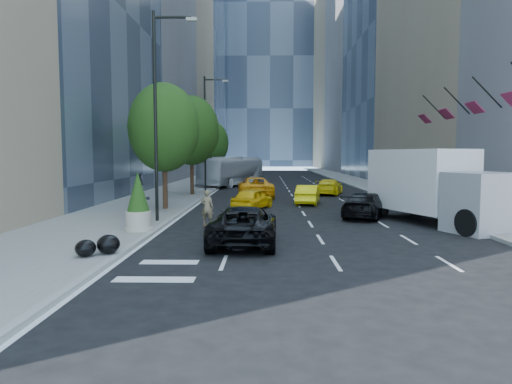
{
  "coord_description": "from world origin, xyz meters",
  "views": [
    {
      "loc": [
        -1.19,
        -18.03,
        3.38
      ],
      "look_at": [
        -1.65,
        3.59,
        1.6
      ],
      "focal_mm": 32.0,
      "sensor_mm": 36.0,
      "label": 1
    }
  ],
  "objects_px": {
    "planter_shrub": "(138,203)",
    "black_sedan_mercedes": "(366,205)",
    "black_sedan_lincoln": "(244,225)",
    "box_truck": "(435,186)",
    "city_bus": "(232,171)",
    "skateboarder": "(207,210)"
  },
  "relations": [
    {
      "from": "skateboarder",
      "to": "box_truck",
      "type": "height_order",
      "value": "box_truck"
    },
    {
      "from": "planter_shrub",
      "to": "black_sedan_mercedes",
      "type": "bearing_deg",
      "value": 26.09
    },
    {
      "from": "black_sedan_lincoln",
      "to": "planter_shrub",
      "type": "relative_size",
      "value": 2.07
    },
    {
      "from": "black_sedan_lincoln",
      "to": "planter_shrub",
      "type": "bearing_deg",
      "value": -23.05
    },
    {
      "from": "box_truck",
      "to": "skateboarder",
      "type": "bearing_deg",
      "value": 164.97
    },
    {
      "from": "skateboarder",
      "to": "city_bus",
      "type": "relative_size",
      "value": 0.14
    },
    {
      "from": "black_sedan_lincoln",
      "to": "box_truck",
      "type": "relative_size",
      "value": 0.65
    },
    {
      "from": "skateboarder",
      "to": "planter_shrub",
      "type": "height_order",
      "value": "planter_shrub"
    },
    {
      "from": "planter_shrub",
      "to": "box_truck",
      "type": "bearing_deg",
      "value": 13.3
    },
    {
      "from": "black_sedan_mercedes",
      "to": "black_sedan_lincoln",
      "type": "bearing_deg",
      "value": 73.69
    },
    {
      "from": "black_sedan_mercedes",
      "to": "box_truck",
      "type": "bearing_deg",
      "value": 168.12
    },
    {
      "from": "black_sedan_lincoln",
      "to": "skateboarder",
      "type": "bearing_deg",
      "value": -63.06
    },
    {
      "from": "black_sedan_lincoln",
      "to": "box_truck",
      "type": "height_order",
      "value": "box_truck"
    },
    {
      "from": "skateboarder",
      "to": "planter_shrub",
      "type": "xyz_separation_m",
      "value": [
        -2.69,
        -1.91,
        0.53
      ]
    },
    {
      "from": "black_sedan_lincoln",
      "to": "city_bus",
      "type": "bearing_deg",
      "value": -83.65
    },
    {
      "from": "city_bus",
      "to": "planter_shrub",
      "type": "distance_m",
      "value": 30.06
    },
    {
      "from": "box_truck",
      "to": "black_sedan_mercedes",
      "type": "bearing_deg",
      "value": 122.5
    },
    {
      "from": "skateboarder",
      "to": "black_sedan_lincoln",
      "type": "xyz_separation_m",
      "value": [
        1.91,
        -4.0,
        -0.09
      ]
    },
    {
      "from": "black_sedan_lincoln",
      "to": "black_sedan_mercedes",
      "type": "xyz_separation_m",
      "value": [
        6.2,
        7.38,
        -0.04
      ]
    },
    {
      "from": "black_sedan_mercedes",
      "to": "city_bus",
      "type": "xyz_separation_m",
      "value": [
        -9.0,
        24.72,
        0.9
      ]
    },
    {
      "from": "planter_shrub",
      "to": "city_bus",
      "type": "bearing_deg",
      "value": 86.57
    },
    {
      "from": "city_bus",
      "to": "planter_shrub",
      "type": "relative_size",
      "value": 4.5
    }
  ]
}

